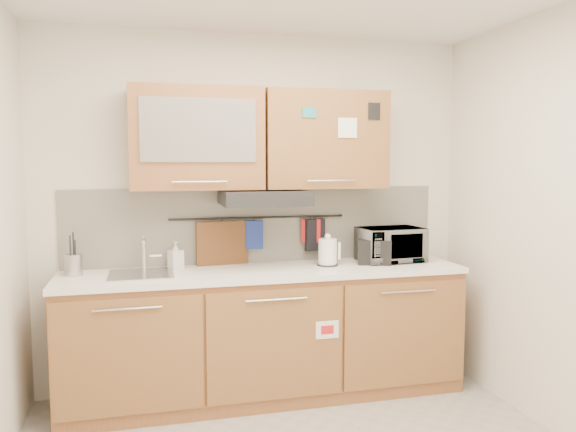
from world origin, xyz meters
TOP-DOWN VIEW (x-y plane):
  - wall_back at (0.00, 1.50)m, footprint 3.20×0.00m
  - base_cabinet at (0.00, 1.19)m, footprint 2.80×0.64m
  - countertop at (0.00, 1.19)m, footprint 2.82×0.62m
  - backsplash at (0.00, 1.49)m, footprint 2.80×0.02m
  - upper_cabinets at (-0.00, 1.32)m, footprint 1.82×0.37m
  - range_hood at (0.00, 1.25)m, footprint 0.60×0.46m
  - sink at (-0.85, 1.21)m, footprint 0.42×0.40m
  - utensil_rail at (0.00, 1.45)m, footprint 1.30×0.02m
  - utensil_crock at (-1.28, 1.29)m, footprint 0.15×0.15m
  - kettle at (0.46, 1.22)m, footprint 0.17×0.15m
  - toaster at (0.81, 1.19)m, footprint 0.28×0.22m
  - microwave at (0.98, 1.26)m, footprint 0.49×0.35m
  - soap_bottle at (-0.61, 1.38)m, footprint 0.12×0.12m
  - cutting_board at (-0.27, 1.44)m, footprint 0.38×0.07m
  - oven_mitt at (-0.03, 1.44)m, footprint 0.13×0.06m
  - dark_pouch at (0.43, 1.44)m, footprint 0.16×0.08m
  - pot_holder at (0.40, 1.44)m, footprint 0.15×0.05m

SIDE VIEW (x-z plane):
  - base_cabinet at x=0.00m, z-range -0.03..0.85m
  - countertop at x=0.00m, z-range 0.88..0.92m
  - sink at x=-0.85m, z-range 0.79..1.05m
  - utensil_crock at x=-1.28m, z-range 0.85..1.14m
  - cutting_board at x=-0.27m, z-range 0.77..1.24m
  - kettle at x=0.46m, z-range 0.89..1.13m
  - toaster at x=0.81m, z-range 0.92..1.10m
  - soap_bottle at x=-0.61m, z-range 0.92..1.11m
  - microwave at x=0.98m, z-range 0.92..1.18m
  - dark_pouch at x=0.43m, z-range 1.00..1.24m
  - oven_mitt at x=-0.03m, z-range 1.03..1.24m
  - pot_holder at x=0.40m, z-range 1.06..1.24m
  - backsplash at x=0.00m, z-range 0.92..1.48m
  - utensil_rail at x=0.00m, z-range 1.25..1.27m
  - wall_back at x=0.00m, z-range -0.30..2.90m
  - range_hood at x=0.00m, z-range 1.37..1.47m
  - upper_cabinets at x=0.00m, z-range 1.48..2.18m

